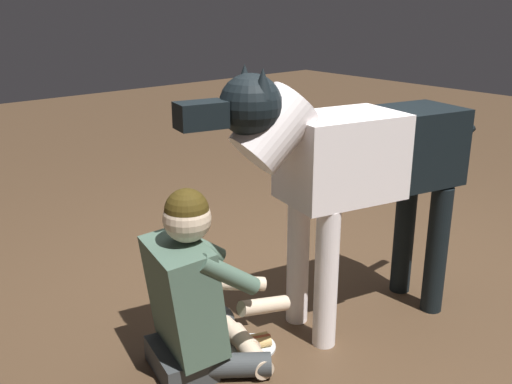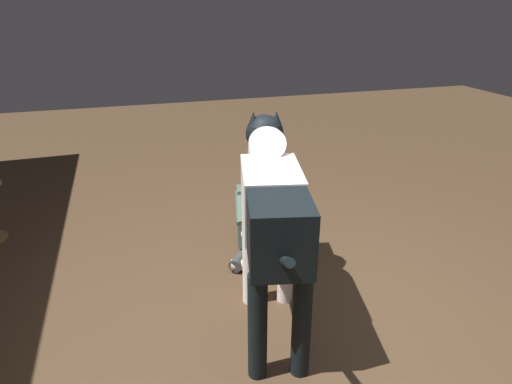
{
  "view_description": "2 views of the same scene",
  "coord_description": "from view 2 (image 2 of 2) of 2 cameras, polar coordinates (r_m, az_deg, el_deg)",
  "views": [
    {
      "loc": [
        2.25,
        2.08,
        1.65
      ],
      "look_at": [
        0.62,
        0.17,
        0.8
      ],
      "focal_mm": 40.9,
      "sensor_mm": 36.0,
      "label": 1
    },
    {
      "loc": [
        -2.28,
        1.14,
        2.08
      ],
      "look_at": [
        0.51,
        0.3,
        0.82
      ],
      "focal_mm": 31.05,
      "sensor_mm": 36.0,
      "label": 2
    }
  ],
  "objects": [
    {
      "name": "person_sitting_on_floor",
      "position": [
        3.79,
        0.64,
        -3.6
      ],
      "size": [
        0.68,
        0.57,
        0.87
      ],
      "color": "#373B3C",
      "rests_on": "ground"
    },
    {
      "name": "hot_dog_on_plate",
      "position": [
        3.71,
        0.99,
        -10.31
      ],
      "size": [
        0.23,
        0.23,
        0.06
      ],
      "color": "silver",
      "rests_on": "ground"
    },
    {
      "name": "ground_plane",
      "position": [
        3.29,
        7.93,
        -16.09
      ],
      "size": [
        15.27,
        15.27,
        0.0
      ],
      "primitive_type": "plane",
      "color": "#4A3523"
    },
    {
      "name": "large_dog",
      "position": [
        2.81,
        2.08,
        -2.06
      ],
      "size": [
        1.68,
        0.57,
        1.37
      ],
      "color": "white",
      "rests_on": "ground"
    }
  ]
}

